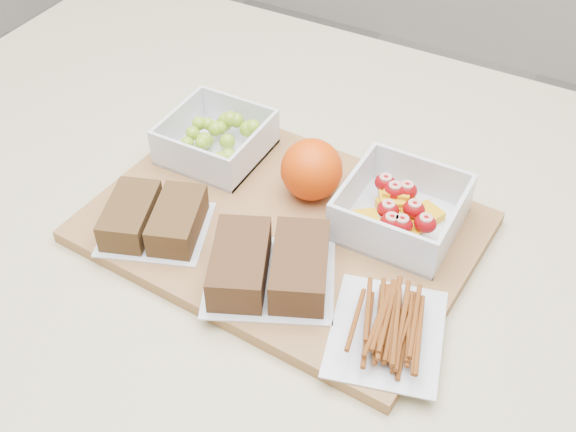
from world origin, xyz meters
name	(u,v)px	position (x,y,z in m)	size (l,w,h in m)	color
counter	(281,429)	(0.00, 0.00, 0.45)	(1.20, 0.90, 0.90)	beige
cutting_board	(282,227)	(0.01, -0.01, 0.91)	(0.42, 0.30, 0.02)	#996C3F
grape_container	(218,139)	(-0.12, 0.07, 0.94)	(0.12, 0.12, 0.05)	silver
fruit_container	(400,212)	(0.13, 0.05, 0.94)	(0.13, 0.13, 0.05)	silver
orange	(312,170)	(0.01, 0.05, 0.95)	(0.07, 0.07, 0.07)	#E94405
sandwich_bag_left	(154,218)	(-0.11, -0.08, 0.93)	(0.14, 0.14, 0.04)	silver
sandwich_bag_center	(270,266)	(0.04, -0.09, 0.94)	(0.17, 0.16, 0.04)	silver
pretzel_bag	(388,324)	(0.17, -0.10, 0.93)	(0.14, 0.15, 0.03)	silver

